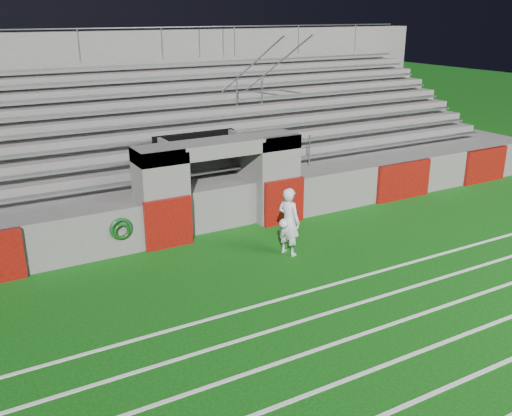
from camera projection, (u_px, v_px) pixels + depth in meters
ground at (286, 274)px, 13.63m from camera, size 90.00×90.00×0.00m
field_markings at (447, 387)px, 9.53m from camera, size 28.00×8.09×0.01m
stadium_structure at (162, 147)px, 19.68m from camera, size 26.00×8.48×5.42m
goalkeeper_with_ball at (289, 222)px, 14.48m from camera, size 0.67×0.75×1.78m
hose_coil at (121, 230)px, 14.36m from camera, size 0.59×0.15×0.59m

